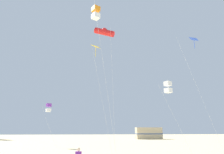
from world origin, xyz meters
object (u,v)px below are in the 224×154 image
Objects in this scene: kite_box_orange at (96,13)px; kite_diamond_gold at (96,51)px; kite_tube_scarlet at (104,32)px; rv_van_tan at (149,133)px; kite_box_violet at (49,108)px; kite_box_white at (168,87)px; kite_diamond_blue at (194,44)px.

kite_diamond_gold is (0.24, 5.18, -1.45)m from kite_box_orange.
kite_tube_scarlet is 34.12m from rv_van_tan.
kite_tube_scarlet is (7.15, -7.26, 8.25)m from kite_box_violet.
kite_box_violet is 0.45× the size of kite_box_orange.
kite_tube_scarlet is at bearing 156.10° from kite_box_white.
rv_van_tan is (14.30, 29.70, -9.31)m from kite_diamond_gold.
kite_box_orange is 6.12m from kite_tube_scarlet.
kite_box_orange is at bearing -158.62° from kite_diamond_blue.
kite_box_violet is 13.11m from kite_tube_scarlet.
kite_diamond_gold is at bearing 163.96° from kite_box_white.
kite_box_orange is 0.90× the size of kite_tube_scarlet.
kite_box_white is at bearing -16.04° from kite_diamond_gold.
kite_tube_scarlet is at bearing 172.49° from kite_diamond_blue.
kite_box_violet is 16.03m from kite_box_orange.
kite_diamond_gold is 34.26m from rv_van_tan.
kite_box_orange is at bearing -92.63° from kite_diamond_gold.
kite_diamond_blue is at bearing 21.38° from kite_box_orange.
kite_box_white is 1.20× the size of kite_box_violet.
kite_box_white reaches higher than rv_van_tan.
kite_box_violet is at bearing 153.75° from kite_diamond_blue.
kite_box_orange is 1.12× the size of kite_diamond_gold.
kite_diamond_gold is at bearing 87.37° from kite_box_orange.
kite_box_violet is at bearing 127.94° from kite_diamond_gold.
rv_van_tan is (13.36, 29.00, -12.02)m from kite_tube_scarlet.
kite_tube_scarlet reaches higher than kite_diamond_gold.
kite_box_white is 9.96m from kite_box_orange.
kite_diamond_blue is 32.25m from rv_van_tan.
rv_van_tan is (14.54, 34.88, -10.77)m from kite_box_orange.
kite_box_orange reaches higher than kite_diamond_blue.
kite_box_white is 0.54× the size of kite_diamond_blue.
kite_box_white is 9.86m from kite_tube_scarlet.
kite_diamond_blue is at bearing -3.38° from kite_diamond_gold.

